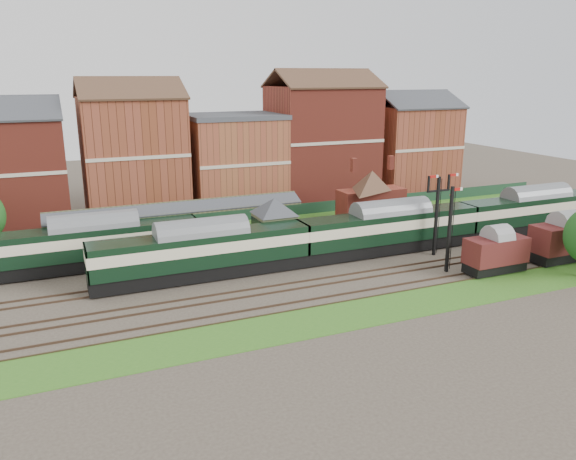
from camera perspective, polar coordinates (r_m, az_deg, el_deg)
name	(u,v)px	position (r m, az deg, el deg)	size (l,w,h in m)	color
ground	(316,263)	(54.43, 2.84, -3.33)	(160.00, 160.00, 0.00)	#473D33
grass_back	(258,223)	(68.53, -3.02, 0.68)	(90.00, 4.50, 0.06)	#2D6619
grass_front	(383,308)	(44.67, 9.64, -7.84)	(90.00, 5.00, 0.06)	#2D6619
fence	(253,214)	(70.17, -3.59, 1.63)	(90.00, 0.12, 1.50)	#193823
platform	(235,237)	(61.15, -5.39, -0.75)	(55.00, 3.40, 1.00)	#2D2D2D
signal_box	(274,226)	(55.17, -1.40, 0.41)	(5.40, 5.40, 6.00)	#6A7654
brick_hut	(345,237)	(59.03, 5.84, -0.66)	(3.20, 2.64, 2.94)	brown
station_building	(371,194)	(67.26, 8.47, 3.68)	(8.10, 8.10, 5.90)	#973526
canopy	(178,206)	(58.65, -11.08, 2.44)	(26.00, 3.89, 4.08)	#454A2E
semaphore_bracket	(437,210)	(57.33, 14.91, 1.95)	(3.60, 0.25, 8.18)	black
semaphore_siding	(450,228)	(52.83, 16.11, 0.18)	(1.23, 0.25, 8.00)	black
town_backdrop	(233,157)	(75.45, -5.61, 7.41)	(69.00, 10.00, 16.00)	#973526
dmu_train	(390,228)	(57.66, 10.34, 0.23)	(58.44, 3.07, 4.49)	black
platform_railcar	(96,243)	(54.92, -18.95, -1.22)	(19.00, 2.99, 4.38)	black
goods_van_a	(496,252)	(54.43, 20.37, -2.11)	(5.77, 2.50, 3.50)	black
goods_van_b	(563,239)	(60.27, 26.16, -0.87)	(6.46, 2.80, 3.92)	black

